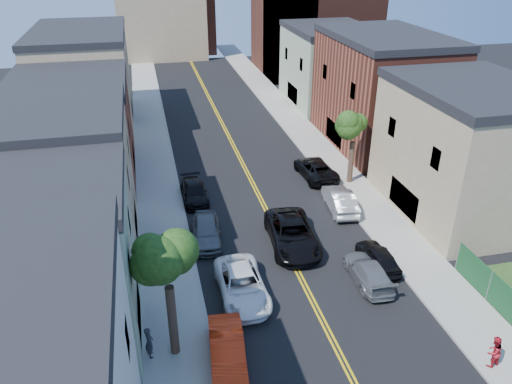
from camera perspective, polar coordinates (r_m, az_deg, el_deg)
sidewalk_left at (r=48.29m, az=-11.80°, el=4.36°), size 3.20×100.00×0.15m
sidewalk_right at (r=50.88m, az=6.30°, el=5.99°), size 3.20×100.00×0.15m
curb_left at (r=48.33m, az=-9.73°, el=4.58°), size 0.30×100.00×0.15m
curb_right at (r=50.36m, az=4.40°, el=5.84°), size 0.30×100.00×0.15m
bldg_left_palegrn at (r=25.74m, az=-24.07°, el=-8.89°), size 9.00×8.00×8.50m
bldg_left_tan_near at (r=33.30m, az=-21.87°, el=0.46°), size 9.00×10.00×9.00m
bldg_left_brick at (r=43.55m, az=-20.11°, el=6.25°), size 9.00×12.00×8.00m
bldg_left_tan_far at (r=56.66m, az=-18.99°, el=11.88°), size 9.00×16.00×9.50m
bldg_right_tan at (r=38.81m, az=22.96°, el=4.02°), size 9.00×12.00×9.00m
bldg_right_brick at (r=49.91m, az=14.10°, el=10.88°), size 9.00×14.00×10.00m
bldg_right_palegrn at (r=62.47m, az=8.33°, el=13.91°), size 9.00×12.00×8.50m
church at (r=76.61m, az=6.06°, el=18.77°), size 16.20×14.20×22.60m
backdrop_left at (r=87.65m, az=-10.77°, el=18.71°), size 14.00×8.00×12.00m
backdrop_center at (r=92.01m, az=-8.26°, el=18.65°), size 10.00×8.00×10.00m
tree_left_mid at (r=22.12m, az=-10.36°, el=-5.60°), size 5.20×5.20×9.29m
tree_right_far at (r=40.26m, az=11.33°, el=8.42°), size 4.40×4.40×8.03m
red_sedan at (r=25.00m, az=-3.32°, el=-17.71°), size 2.06×4.81×1.54m
white_pickup at (r=28.75m, az=-1.62°, el=-10.60°), size 2.58×5.58×1.55m
grey_car_left at (r=33.63m, az=-5.72°, el=-4.46°), size 2.35×4.88×1.61m
black_car_left at (r=38.99m, az=-7.10°, el=-0.02°), size 1.97×4.66×1.34m
grey_car_right at (r=30.66m, az=12.74°, el=-8.89°), size 2.06×4.71×1.35m
black_car_right at (r=32.06m, az=13.80°, el=-7.21°), size 1.63×4.05×1.38m
silver_car_right at (r=37.80m, az=9.59°, el=-0.91°), size 2.18×5.02×1.61m
dark_car_right_far at (r=42.74m, az=6.81°, el=2.67°), size 2.79×5.57×1.51m
black_suv_lane at (r=33.08m, az=4.17°, el=-4.82°), size 3.42×6.57×1.77m
pedestrian_left at (r=25.55m, az=-12.13°, el=-16.47°), size 0.50×0.68×1.72m
pedestrian_right at (r=27.04m, az=25.57°, el=-16.16°), size 0.96×0.82×1.70m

